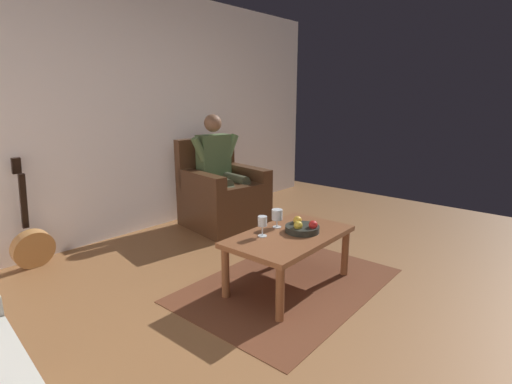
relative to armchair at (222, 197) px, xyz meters
name	(u,v)px	position (x,y,z in m)	size (l,w,h in m)	color
ground_plane	(348,318)	(0.82, 2.10, -0.35)	(6.90, 6.90, 0.00)	brown
wall_back	(124,114)	(0.82, -0.60, 0.96)	(6.15, 0.06, 2.62)	silver
rug	(288,284)	(0.71, 1.51, -0.34)	(1.72, 1.21, 0.01)	brown
armchair	(222,197)	(0.00, 0.00, 0.00)	(0.89, 0.94, 1.01)	#4C2F1C
person_seated	(220,167)	(0.00, -0.01, 0.35)	(0.65, 0.65, 1.29)	#556F43
coffee_table	(289,241)	(0.71, 1.51, 0.03)	(1.04, 0.63, 0.44)	brown
guitar	(32,244)	(1.93, -0.40, -0.13)	(0.35, 0.23, 0.98)	#BC8146
wine_glass_near	(262,223)	(0.89, 1.38, 0.20)	(0.07, 0.07, 0.16)	silver
wine_glass_far	(277,216)	(0.65, 1.33, 0.19)	(0.09, 0.09, 0.15)	silver
fruit_bowl	(302,228)	(0.60, 1.55, 0.12)	(0.27, 0.27, 0.11)	#262821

